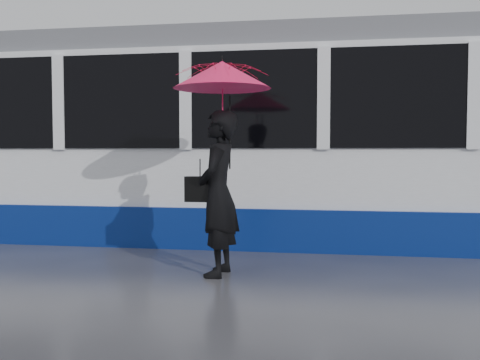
# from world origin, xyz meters

# --- Properties ---
(ground) EXTENTS (90.00, 90.00, 0.00)m
(ground) POSITION_xyz_m (0.00, 0.00, 0.00)
(ground) COLOR #2E2E34
(ground) RESTS_ON ground
(rails) EXTENTS (34.00, 1.51, 0.02)m
(rails) POSITION_xyz_m (0.00, 2.50, 0.01)
(rails) COLOR #3F3D38
(rails) RESTS_ON ground
(tram) EXTENTS (26.00, 2.56, 3.35)m
(tram) POSITION_xyz_m (-0.03, 2.50, 1.64)
(tram) COLOR white
(tram) RESTS_ON ground
(woman) EXTENTS (0.48, 0.72, 1.93)m
(woman) POSITION_xyz_m (0.28, -0.30, 0.96)
(woman) COLOR black
(woman) RESTS_ON ground
(umbrella) EXTENTS (1.17, 1.17, 1.30)m
(umbrella) POSITION_xyz_m (0.33, -0.30, 2.11)
(umbrella) COLOR #E0124F
(umbrella) RESTS_ON ground
(handbag) EXTENTS (0.35, 0.16, 0.48)m
(handbag) POSITION_xyz_m (0.06, -0.28, 1.01)
(handbag) COLOR black
(handbag) RESTS_ON ground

